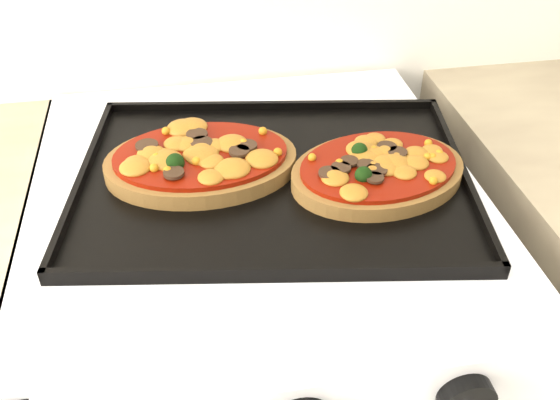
{
  "coord_description": "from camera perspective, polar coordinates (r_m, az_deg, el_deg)",
  "views": [
    {
      "loc": [
        -0.13,
        1.03,
        1.39
      ],
      "look_at": [
        -0.02,
        1.64,
        0.92
      ],
      "focal_mm": 40.0,
      "sensor_mm": 36.0,
      "label": 1
    }
  ],
  "objects": [
    {
      "name": "stove",
      "position": [
        1.16,
        -1.78,
        -16.86
      ],
      "size": [
        0.6,
        0.6,
        0.91
      ],
      "primitive_type": "cube",
      "color": "white",
      "rests_on": "floor"
    },
    {
      "name": "baking_tray",
      "position": [
        0.82,
        -0.6,
        2.21
      ],
      "size": [
        0.56,
        0.45,
        0.02
      ],
      "primitive_type": "cube",
      "rotation": [
        0.0,
        0.0,
        -0.15
      ],
      "color": "black",
      "rests_on": "stove"
    },
    {
      "name": "pizza_right",
      "position": [
        0.82,
        8.94,
        2.79
      ],
      "size": [
        0.26,
        0.21,
        0.03
      ],
      "primitive_type": null,
      "rotation": [
        0.0,
        0.0,
        0.17
      ],
      "color": "olive",
      "rests_on": "baking_tray"
    },
    {
      "name": "knob_right",
      "position": [
        0.68,
        16.67,
        -17.0
      ],
      "size": [
        0.06,
        0.02,
        0.06
      ],
      "primitive_type": "cylinder",
      "rotation": [
        1.57,
        0.0,
        0.0
      ],
      "color": "black",
      "rests_on": "control_panel"
    },
    {
      "name": "pizza_left",
      "position": [
        0.83,
        -7.24,
        3.75
      ],
      "size": [
        0.26,
        0.18,
        0.04
      ],
      "primitive_type": null,
      "rotation": [
        0.0,
        0.0,
        -0.02
      ],
      "color": "olive",
      "rests_on": "baking_tray"
    }
  ]
}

